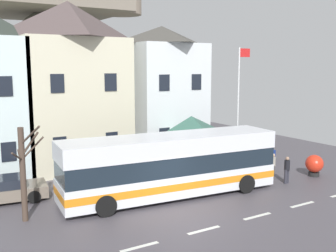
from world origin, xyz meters
TOP-DOWN VIEW (x-y plane):
  - ground_plane at (0.00, -0.00)m, footprint 40.00×60.00m
  - townhouse_01 at (-1.21, 11.86)m, footprint 6.69×5.78m
  - townhouse_02 at (5.70, 11.56)m, footprint 5.30×5.19m
  - hilltop_castle at (2.12, 30.34)m, footprint 32.49×32.49m
  - transit_bus at (1.09, 2.78)m, footprint 11.69×3.62m
  - bus_shelter at (5.03, 6.68)m, footprint 3.60×3.60m
  - parked_car_00 at (9.44, 6.53)m, footprint 4.60×2.04m
  - parked_car_01 at (-6.60, 6.49)m, footprint 4.39×2.36m
  - pedestrian_00 at (8.15, 2.46)m, footprint 0.30×0.31m
  - pedestrian_01 at (8.10, 1.32)m, footprint 0.37×0.32m
  - public_bench at (3.08, 8.67)m, footprint 1.71×0.48m
  - flagpole at (8.37, 5.93)m, footprint 0.95×0.10m
  - harbour_buoy at (10.73, 1.52)m, footprint 1.09×1.09m
  - bare_tree_01 at (-6.11, 3.25)m, footprint 1.57×1.98m

SIDE VIEW (x-z plane):
  - ground_plane at x=0.00m, z-range -0.06..0.00m
  - public_bench at x=3.08m, z-range 0.04..0.91m
  - parked_car_01 at x=-6.60m, z-range 0.00..1.22m
  - parked_car_00 at x=9.44m, z-range -0.01..1.26m
  - harbour_buoy at x=10.73m, z-range 0.07..1.41m
  - pedestrian_01 at x=8.10m, z-range 0.05..1.63m
  - pedestrian_00 at x=8.15m, z-range 0.09..1.64m
  - transit_bus at x=1.09m, z-range 0.02..3.26m
  - bare_tree_01 at x=-6.11m, z-range 0.09..4.46m
  - bus_shelter at x=5.03m, z-range 1.18..4.75m
  - flagpole at x=8.37m, z-range 0.58..8.56m
  - townhouse_02 at x=5.70m, z-range 0.00..9.66m
  - townhouse_01 at x=-1.21m, z-range 0.00..10.93m
  - hilltop_castle at x=2.12m, z-range -2.60..17.70m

